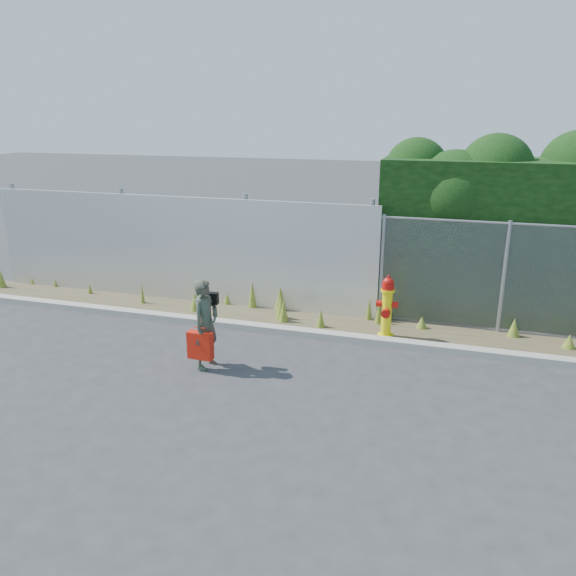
{
  "coord_description": "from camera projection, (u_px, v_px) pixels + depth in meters",
  "views": [
    {
      "loc": [
        2.31,
        -7.2,
        3.82
      ],
      "look_at": [
        -0.3,
        1.4,
        1.0
      ],
      "focal_mm": 35.0,
      "sensor_mm": 36.0,
      "label": 1
    }
  ],
  "objects": [
    {
      "name": "ground",
      "position": [
        280.0,
        381.0,
        8.36
      ],
      "size": [
        80.0,
        80.0,
        0.0
      ],
      "primitive_type": "plane",
      "color": "#323234",
      "rests_on": "ground"
    },
    {
      "name": "corrugated_fence",
      "position": [
        175.0,
        249.0,
        11.67
      ],
      "size": [
        8.5,
        0.21,
        2.3
      ],
      "color": "silver",
      "rests_on": "ground"
    },
    {
      "name": "hedge",
      "position": [
        576.0,
        218.0,
        10.23
      ],
      "size": [
        7.35,
        1.9,
        3.68
      ],
      "color": "black",
      "rests_on": "ground"
    },
    {
      "name": "chainlink_fence",
      "position": [
        569.0,
        283.0,
        9.61
      ],
      "size": [
        6.5,
        0.07,
        2.05
      ],
      "color": "gray",
      "rests_on": "ground"
    },
    {
      "name": "black_shoulder_bag",
      "position": [
        210.0,
        298.0,
        8.68
      ],
      "size": [
        0.24,
        0.1,
        0.18
      ],
      "rotation": [
        0.0,
        0.0,
        0.1
      ],
      "color": "black"
    },
    {
      "name": "woman",
      "position": [
        206.0,
        324.0,
        8.61
      ],
      "size": [
        0.44,
        0.58,
        1.43
      ],
      "primitive_type": "imported",
      "rotation": [
        0.0,
        0.0,
        1.36
      ],
      "color": "#106A48",
      "rests_on": "ground"
    },
    {
      "name": "fire_hydrant",
      "position": [
        387.0,
        308.0,
        9.8
      ],
      "size": [
        0.38,
        0.34,
        1.14
      ],
      "rotation": [
        0.0,
        0.0,
        0.03
      ],
      "color": "yellow",
      "rests_on": "ground"
    },
    {
      "name": "curb",
      "position": [
        311.0,
        333.0,
        9.98
      ],
      "size": [
        16.0,
        0.22,
        0.12
      ],
      "primitive_type": "cube",
      "color": "#9F9B8F",
      "rests_on": "ground"
    },
    {
      "name": "red_tote_bag",
      "position": [
        200.0,
        345.0,
        8.58
      ],
      "size": [
        0.39,
        0.14,
        0.51
      ],
      "rotation": [
        0.0,
        0.0,
        -0.04
      ],
      "color": "red"
    },
    {
      "name": "weed_strip",
      "position": [
        335.0,
        318.0,
        10.57
      ],
      "size": [
        16.0,
        1.31,
        0.54
      ],
      "color": "#4E422C",
      "rests_on": "ground"
    }
  ]
}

